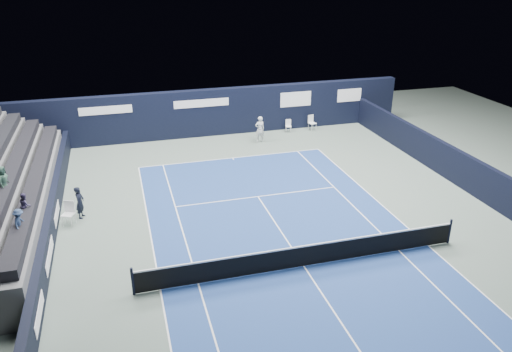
{
  "coord_description": "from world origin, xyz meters",
  "views": [
    {
      "loc": [
        -6.21,
        -15.09,
        10.86
      ],
      "look_at": [
        -0.21,
        6.04,
        1.3
      ],
      "focal_mm": 35.0,
      "sensor_mm": 36.0,
      "label": 1
    }
  ],
  "objects_px": {
    "folding_chair_back_a": "(288,123)",
    "line_judge_chair": "(69,211)",
    "folding_chair_back_b": "(312,121)",
    "tennis_player": "(260,129)",
    "tennis_net": "(304,255)"
  },
  "relations": [
    {
      "from": "folding_chair_back_a",
      "to": "folding_chair_back_b",
      "type": "bearing_deg",
      "value": 11.7
    },
    {
      "from": "line_judge_chair",
      "to": "tennis_player",
      "type": "height_order",
      "value": "tennis_player"
    },
    {
      "from": "folding_chair_back_a",
      "to": "folding_chair_back_b",
      "type": "relative_size",
      "value": 0.82
    },
    {
      "from": "tennis_net",
      "to": "tennis_player",
      "type": "height_order",
      "value": "tennis_player"
    },
    {
      "from": "tennis_player",
      "to": "tennis_net",
      "type": "bearing_deg",
      "value": -99.48
    },
    {
      "from": "folding_chair_back_a",
      "to": "line_judge_chair",
      "type": "xyz_separation_m",
      "value": [
        -13.69,
        -9.68,
        0.06
      ]
    },
    {
      "from": "line_judge_chair",
      "to": "tennis_player",
      "type": "xyz_separation_m",
      "value": [
        11.22,
        8.18,
        0.23
      ]
    },
    {
      "from": "line_judge_chair",
      "to": "tennis_player",
      "type": "distance_m",
      "value": 13.89
    },
    {
      "from": "folding_chair_back_a",
      "to": "tennis_player",
      "type": "bearing_deg",
      "value": -135.1
    },
    {
      "from": "folding_chair_back_b",
      "to": "tennis_player",
      "type": "xyz_separation_m",
      "value": [
        -4.15,
        -1.44,
        0.27
      ]
    },
    {
      "from": "folding_chair_back_b",
      "to": "tennis_net",
      "type": "relative_size",
      "value": 0.08
    },
    {
      "from": "line_judge_chair",
      "to": "tennis_net",
      "type": "height_order",
      "value": "tennis_net"
    },
    {
      "from": "line_judge_chair",
      "to": "folding_chair_back_a",
      "type": "bearing_deg",
      "value": 58.26
    },
    {
      "from": "folding_chair_back_b",
      "to": "tennis_player",
      "type": "height_order",
      "value": "tennis_player"
    },
    {
      "from": "folding_chair_back_b",
      "to": "line_judge_chair",
      "type": "height_order",
      "value": "line_judge_chair"
    }
  ]
}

